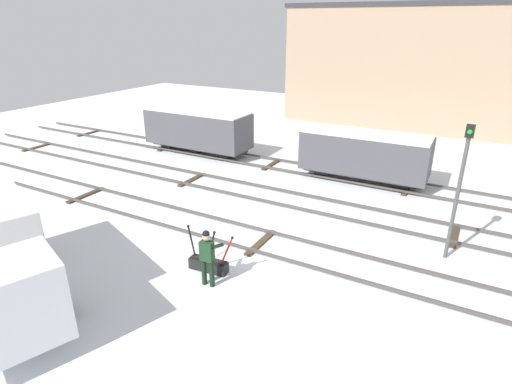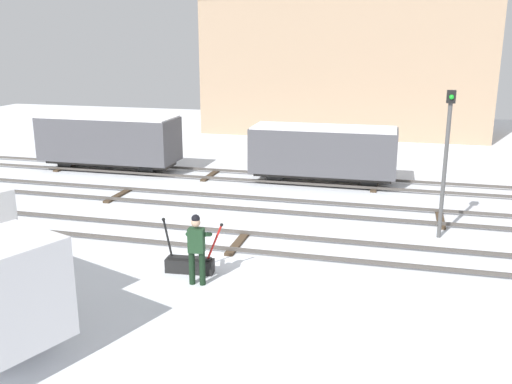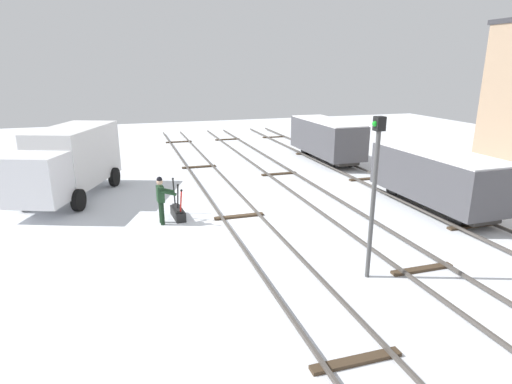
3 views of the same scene
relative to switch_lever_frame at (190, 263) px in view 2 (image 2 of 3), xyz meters
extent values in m
plane|color=silver|center=(0.62, 2.25, -0.25)|extent=(60.00, 60.00, 0.00)
cube|color=#4C4742|center=(0.62, 1.53, -0.12)|extent=(44.00, 0.07, 0.10)
cube|color=#4C4742|center=(0.62, 2.97, -0.12)|extent=(44.00, 0.07, 0.10)
cube|color=#423323|center=(0.62, 2.25, -0.21)|extent=(0.24, 1.94, 0.08)
cube|color=#4C4742|center=(0.62, 5.36, -0.12)|extent=(44.00, 0.07, 0.10)
cube|color=#4C4742|center=(0.62, 6.80, -0.12)|extent=(44.00, 0.07, 0.10)
cube|color=#423323|center=(-5.24, 6.08, -0.21)|extent=(0.24, 1.94, 0.08)
cube|color=#423323|center=(6.49, 6.08, -0.21)|extent=(0.24, 1.94, 0.08)
cube|color=#4C4742|center=(0.62, 9.29, -0.12)|extent=(44.00, 0.07, 0.10)
cube|color=#4C4742|center=(0.62, 10.73, -0.12)|extent=(44.00, 0.07, 0.10)
cube|color=#423323|center=(-9.94, 10.01, -0.21)|extent=(0.24, 1.94, 0.08)
cube|color=#423323|center=(-2.90, 10.01, -0.21)|extent=(0.24, 1.94, 0.08)
cube|color=#423323|center=(4.14, 10.01, -0.21)|extent=(0.24, 1.94, 0.08)
cube|color=black|center=(-0.01, 0.00, -0.07)|extent=(1.27, 0.46, 0.36)
cube|color=black|center=(-0.01, 0.00, 0.14)|extent=(1.13, 0.29, 0.06)
cylinder|color=black|center=(-0.56, -0.05, 0.63)|extent=(0.25, 0.08, 1.04)
sphere|color=black|center=(-0.66, -0.05, 1.15)|extent=(0.09, 0.09, 0.09)
cylinder|color=black|center=(0.12, 0.01, 0.62)|extent=(0.32, 0.08, 1.03)
sphere|color=black|center=(0.25, 0.02, 1.13)|extent=(0.09, 0.09, 0.09)
cylinder|color=red|center=(0.65, 0.05, 0.60)|extent=(0.45, 0.09, 0.99)
sphere|color=black|center=(0.85, 0.07, 1.09)|extent=(0.09, 0.09, 0.09)
cylinder|color=black|center=(0.31, -0.66, 0.18)|extent=(0.15, 0.15, 0.84)
cylinder|color=black|center=(0.57, -0.63, 0.18)|extent=(0.15, 0.15, 0.84)
cube|color=#1E3D23|center=(0.44, -0.65, 0.90)|extent=(0.40, 0.27, 0.60)
sphere|color=tan|center=(0.44, -0.65, 1.35)|extent=(0.23, 0.23, 0.23)
sphere|color=black|center=(0.44, -0.65, 1.44)|extent=(0.21, 0.21, 0.21)
cylinder|color=#1E3D23|center=(0.21, -0.39, 0.96)|extent=(0.16, 0.58, 0.27)
cylinder|color=#1E3D23|center=(0.63, -0.36, 0.97)|extent=(0.16, 0.57, 0.29)
cube|color=black|center=(-0.92, -5.32, 1.59)|extent=(0.68, 1.68, 0.76)
cylinder|color=black|center=(-2.04, -3.69, 0.20)|extent=(0.93, 0.56, 0.90)
cylinder|color=#4C4C4C|center=(6.35, 4.37, 1.78)|extent=(0.12, 0.12, 4.05)
cube|color=black|center=(6.35, 4.37, 3.98)|extent=(0.24, 0.24, 0.36)
sphere|color=green|center=(6.35, 4.24, 3.98)|extent=(0.14, 0.14, 0.14)
cube|color=tan|center=(1.41, 23.98, 3.79)|extent=(17.22, 6.45, 8.07)
cube|color=#2D2B28|center=(-7.67, 10.01, 0.15)|extent=(5.90, 1.29, 0.20)
cube|color=#4C4C51|center=(-7.67, 10.01, 1.21)|extent=(6.21, 2.15, 1.92)
cube|color=white|center=(-7.67, 10.01, 2.20)|extent=(6.09, 2.06, 0.06)
cylinder|color=black|center=(-9.69, 9.44, 0.10)|extent=(0.70, 0.10, 0.70)
cylinder|color=black|center=(-9.69, 10.60, 0.10)|extent=(0.70, 0.10, 0.70)
cylinder|color=black|center=(-5.66, 9.42, 0.10)|extent=(0.70, 0.10, 0.70)
cylinder|color=black|center=(-5.65, 10.59, 0.10)|extent=(0.70, 0.10, 0.70)
cube|color=#2D2B28|center=(2.01, 10.01, 0.15)|extent=(5.60, 1.33, 0.20)
cube|color=#4C4C51|center=(2.01, 10.01, 1.16)|extent=(5.91, 2.17, 1.80)
cube|color=white|center=(2.01, 10.01, 2.09)|extent=(5.79, 2.09, 0.06)
cylinder|color=black|center=(0.11, 9.41, 0.10)|extent=(0.70, 0.11, 0.70)
cylinder|color=black|center=(0.10, 10.56, 0.10)|extent=(0.70, 0.11, 0.70)
cylinder|color=black|center=(3.93, 9.47, 0.10)|extent=(0.70, 0.11, 0.70)
cylinder|color=black|center=(3.92, 10.61, 0.10)|extent=(0.70, 0.11, 0.70)
camera|label=1|loc=(6.60, -8.93, 6.92)|focal=29.13mm
camera|label=2|loc=(5.01, -12.61, 5.59)|focal=39.53mm
camera|label=3|loc=(15.59, -1.75, 5.36)|focal=29.87mm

